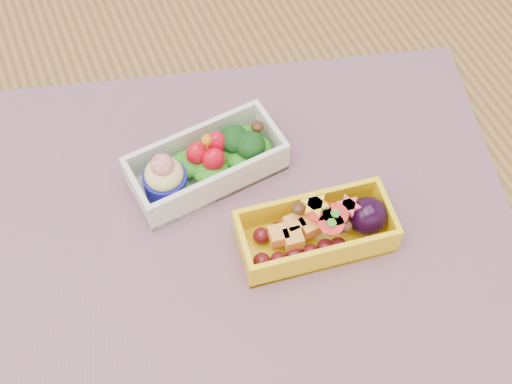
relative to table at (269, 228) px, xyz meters
name	(u,v)px	position (x,y,z in m)	size (l,w,h in m)	color
table	(269,228)	(0.00, 0.00, 0.00)	(1.20, 0.80, 0.75)	brown
placemat	(251,219)	(-0.04, -0.03, 0.10)	(0.52, 0.40, 0.00)	gray
bento_white	(206,164)	(-0.06, 0.03, 0.12)	(0.16, 0.08, 0.06)	silver
bento_yellow	(319,230)	(0.01, -0.08, 0.12)	(0.15, 0.08, 0.05)	yellow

